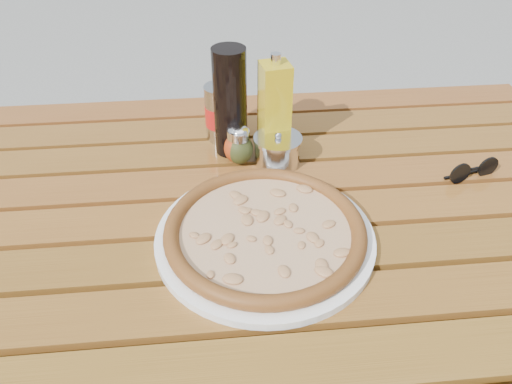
{
  "coord_description": "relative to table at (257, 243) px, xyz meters",
  "views": [
    {
      "loc": [
        -0.07,
        -0.67,
        1.32
      ],
      "look_at": [
        0.0,
        0.02,
        0.78
      ],
      "focal_mm": 35.0,
      "sensor_mm": 36.0,
      "label": 1
    }
  ],
  "objects": [
    {
      "name": "plate",
      "position": [
        0.01,
        -0.07,
        0.08
      ],
      "size": [
        0.42,
        0.42,
        0.01
      ],
      "primitive_type": "cylinder",
      "rotation": [
        0.0,
        0.0,
        0.17
      ],
      "color": "white",
      "rests_on": "table"
    },
    {
      "name": "table",
      "position": [
        0.0,
        0.0,
        0.0
      ],
      "size": [
        1.4,
        0.9,
        0.75
      ],
      "color": "#3C1C0D",
      "rests_on": "ground"
    },
    {
      "name": "pizza",
      "position": [
        0.01,
        -0.07,
        0.1
      ],
      "size": [
        0.4,
        0.4,
        0.03
      ],
      "rotation": [
        0.0,
        0.0,
        0.26
      ],
      "color": "beige",
      "rests_on": "plate"
    },
    {
      "name": "dark_bottle",
      "position": [
        -0.03,
        0.21,
        0.19
      ],
      "size": [
        0.08,
        0.08,
        0.22
      ],
      "primitive_type": "cylinder",
      "rotation": [
        0.0,
        0.0,
        0.33
      ],
      "color": "black",
      "rests_on": "table"
    },
    {
      "name": "parmesan_tin",
      "position": [
        0.06,
        0.15,
        0.11
      ],
      "size": [
        0.11,
        0.11,
        0.07
      ],
      "rotation": [
        0.0,
        0.0,
        -0.22
      ],
      "color": "silver",
      "rests_on": "table"
    },
    {
      "name": "oregano_shaker",
      "position": [
        -0.02,
        0.16,
        0.11
      ],
      "size": [
        0.06,
        0.06,
        0.08
      ],
      "rotation": [
        0.0,
        0.0,
        -0.15
      ],
      "color": "#3E441B",
      "rests_on": "table"
    },
    {
      "name": "sunglasses",
      "position": [
        0.42,
        0.07,
        0.09
      ],
      "size": [
        0.11,
        0.05,
        0.04
      ],
      "rotation": [
        0.0,
        0.0,
        0.24
      ],
      "color": "black",
      "rests_on": "table"
    },
    {
      "name": "olive_oil_cruet",
      "position": [
        0.05,
        0.2,
        0.17
      ],
      "size": [
        0.06,
        0.06,
        0.21
      ],
      "rotation": [
        0.0,
        0.0,
        0.17
      ],
      "color": "#BC9E14",
      "rests_on": "table"
    },
    {
      "name": "soda_can",
      "position": [
        -0.05,
        0.26,
        0.13
      ],
      "size": [
        0.08,
        0.08,
        0.12
      ],
      "rotation": [
        0.0,
        0.0,
        0.28
      ],
      "color": "#B8B8BD",
      "rests_on": "table"
    },
    {
      "name": "pepper_shaker",
      "position": [
        -0.02,
        0.17,
        0.11
      ],
      "size": [
        0.06,
        0.06,
        0.08
      ],
      "rotation": [
        0.0,
        0.0,
        -0.17
      ],
      "color": "#B43B14",
      "rests_on": "table"
    }
  ]
}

